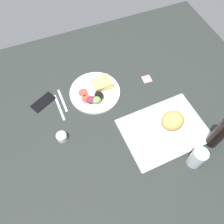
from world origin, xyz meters
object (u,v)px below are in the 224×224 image
serving_tray (164,130)px  bread_plate_near (172,122)px  fork (62,100)px  sticky_note (147,79)px  knife (59,107)px  cell_phone (43,102)px  drinking_glass (197,158)px  soda_bottle (220,133)px  espresso_cup (62,137)px  plate_with_salad (96,92)px

serving_tray → bread_plate_near: size_ratio=2.20×
fork → sticky_note: size_ratio=3.04×
knife → cell_phone: bearing=-133.8°
cell_phone → sticky_note: bearing=146.7°
drinking_glass → soda_bottle: bearing=-158.6°
serving_tray → cell_phone: bearing=-36.8°
espresso_cup → fork: espresso_cup is taller
soda_bottle → espresso_cup: (73.85, -31.91, -9.87)cm
plate_with_salad → fork: plate_with_salad is taller
bread_plate_near → sticky_note: bearing=-94.8°
bread_plate_near → soda_bottle: size_ratio=0.86×
knife → plate_with_salad: bearing=91.3°
serving_tray → fork: 61.75cm
serving_tray → plate_with_salad: plate_with_salad is taller
knife → serving_tray: bearing=51.4°
drinking_glass → bread_plate_near: bearing=-87.1°
serving_tray → soda_bottle: 27.95cm
serving_tray → soda_bottle: (-20.38, 15.60, 11.07)cm
cell_phone → knife: bearing=111.6°
plate_with_salad → cell_phone: 32.17cm
plate_with_salad → cell_phone: (31.69, -5.45, -1.23)cm
fork → cell_phone: (11.04, -3.05, 0.15)cm
plate_with_salad → soda_bottle: 71.62cm
bread_plate_near → espresso_cup: bearing=-15.1°
drinking_glass → sticky_note: 58.11cm
plate_with_salad → fork: size_ratio=1.80×
knife → sticky_note: size_ratio=3.39×
drinking_glass → sticky_note: (-1.90, -57.72, -6.43)cm
cell_phone → espresso_cup: bearing=72.1°
serving_tray → plate_with_salad: (26.20, -37.83, 0.83)cm
cell_phone → sticky_note: cell_phone is taller
bread_plate_near → espresso_cup: (57.98, -15.64, -3.72)cm
plate_with_salad → espresso_cup: plate_with_salad is taller
sticky_note → fork: bearing=-4.1°
serving_tray → fork: size_ratio=2.65×
plate_with_salad → espresso_cup: (27.27, 21.52, 0.37)cm
bread_plate_near → sticky_note: 36.22cm
bread_plate_near → fork: size_ratio=1.20×
espresso_cup → sticky_note: bearing=-161.8°
fork → cell_phone: cell_phone is taller
bread_plate_near → cell_phone: 75.75cm
espresso_cup → knife: size_ratio=0.29×
bread_plate_near → fork: (51.36, -39.57, -5.47)cm
bread_plate_near → cell_phone: (62.40, -42.61, -5.32)cm
cell_phone → sticky_note: size_ratio=2.57×
soda_bottle → serving_tray: bearing=-37.4°
espresso_cup → plate_with_salad: bearing=-141.7°
soda_bottle → knife: 88.05cm
serving_tray → fork: serving_tray is taller
drinking_glass → fork: bearing=-49.6°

